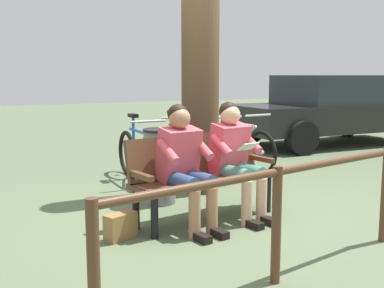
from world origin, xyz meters
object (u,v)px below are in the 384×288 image
Objects in this scene: bench at (201,170)px; tree_trunk at (200,45)px; bicycle_silver at (214,149)px; bicycle_purple at (138,156)px; bicycle_orange at (173,150)px; person_companion at (185,161)px; handbag at (121,226)px; parked_car at (331,108)px; person_reading at (235,154)px; bicycle_black at (241,146)px; litter_bin at (160,166)px.

bench is 0.45× the size of tree_trunk.
bicycle_purple is (1.26, 0.05, 0.00)m from bicycle_silver.
bicycle_orange is (-0.16, -1.12, -1.48)m from tree_trunk.
person_companion is 0.85m from handbag.
parked_car is at bearing 108.33° from bicycle_purple.
person_reading is 2.61m from bicycle_black.
bicycle_black is at bearing -142.04° from person_companion.
bicycle_orange is at bearing -121.23° from litter_bin.
person_reading is at bearing 179.95° from person_companion.
bicycle_black is 1.00× the size of bicycle_purple.
person_companion is 2.16m from bicycle_purple.
bench is 0.98× the size of bicycle_purple.
person_companion is at bearing 80.30° from litter_bin.
bench is 5.50× the size of handbag.
parked_car is (-5.32, -3.54, 0.11)m from person_companion.
parked_car is (-5.98, -3.55, 0.65)m from handbag.
bicycle_orange is at bearing -98.22° from tree_trunk.
bench is 0.98× the size of bicycle_black.
person_reading reaches higher than bench.
bicycle_purple is (-1.01, -2.12, 0.24)m from handbag.
person_companion is 0.98m from litter_bin.
litter_bin is 5.79m from parked_car.
handbag is 0.18× the size of bicycle_purple.
bicycle_black is at bearing 98.05° from bicycle_orange.
bicycle_black is 1.00× the size of bicycle_silver.
person_companion is 0.74× the size of bicycle_orange.
tree_trunk is 2.18m from bicycle_black.
bicycle_silver is 1.00× the size of bicycle_purple.
person_reading is 1.66m from tree_trunk.
bicycle_purple is at bearing -115.53° from handbag.
bicycle_orange is (-1.68, -2.37, 0.24)m from handbag.
person_companion is at bearing -30.22° from bicycle_silver.
parked_car is (-3.19, -1.33, 0.41)m from bicycle_black.
bicycle_silver is (-0.76, -0.91, -1.48)m from tree_trunk.
bicycle_silver is at bearing -132.12° from bench.
bench is at bearing -153.09° from person_companion.
bicycle_silver is at bearing -136.38° from handbag.
bench is 1.91m from bicycle_purple.
person_companion is at bearing 26.91° from bench.
bicycle_orange is at bearing -101.65° from bicycle_black.
bicycle_purple is (-0.35, -2.11, -0.30)m from person_companion.
tree_trunk reaches higher than bicycle_orange.
person_reading reaches higher than bicycle_silver.
handbag is at bearing 4.74° from bench.
bicycle_black is (-1.50, -2.12, -0.31)m from person_reading.
bicycle_orange is at bearing -121.42° from person_companion.
person_companion is at bearing 37.03° from parked_car.
bicycle_purple is at bearing -90.15° from person_reading.
bench is 0.39m from person_companion.
bicycle_black is at bearing -141.53° from handbag.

